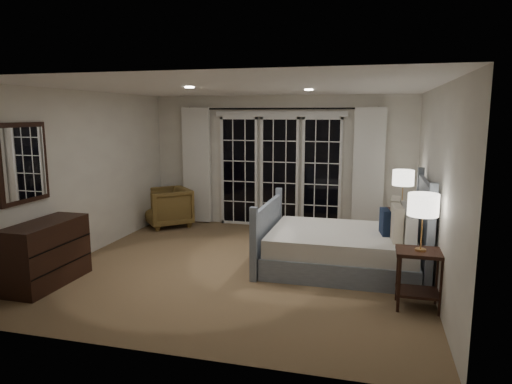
% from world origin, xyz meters
% --- Properties ---
extents(floor, '(5.00, 5.00, 0.00)m').
position_xyz_m(floor, '(0.00, 0.00, 0.00)').
color(floor, '#7D6243').
rests_on(floor, ground).
extents(ceiling, '(5.00, 5.00, 0.00)m').
position_xyz_m(ceiling, '(0.00, 0.00, 2.50)').
color(ceiling, white).
rests_on(ceiling, wall_back).
extents(wall_left, '(0.02, 5.00, 2.50)m').
position_xyz_m(wall_left, '(-2.50, 0.00, 1.25)').
color(wall_left, white).
rests_on(wall_left, floor).
extents(wall_right, '(0.02, 5.00, 2.50)m').
position_xyz_m(wall_right, '(2.50, 0.00, 1.25)').
color(wall_right, white).
rests_on(wall_right, floor).
extents(wall_back, '(5.00, 0.02, 2.50)m').
position_xyz_m(wall_back, '(0.00, 2.50, 1.25)').
color(wall_back, white).
rests_on(wall_back, floor).
extents(wall_front, '(5.00, 0.02, 2.50)m').
position_xyz_m(wall_front, '(0.00, -2.50, 1.25)').
color(wall_front, white).
rests_on(wall_front, floor).
extents(french_doors, '(2.50, 0.04, 2.20)m').
position_xyz_m(french_doors, '(0.00, 2.46, 1.09)').
color(french_doors, black).
rests_on(french_doors, wall_back).
extents(curtain_rod, '(3.50, 0.03, 0.03)m').
position_xyz_m(curtain_rod, '(0.00, 2.40, 2.25)').
color(curtain_rod, black).
rests_on(curtain_rod, wall_back).
extents(curtain_left, '(0.55, 0.10, 2.25)m').
position_xyz_m(curtain_left, '(-1.65, 2.38, 1.15)').
color(curtain_left, white).
rests_on(curtain_left, curtain_rod).
extents(curtain_right, '(0.55, 0.10, 2.25)m').
position_xyz_m(curtain_right, '(1.65, 2.38, 1.15)').
color(curtain_right, white).
rests_on(curtain_right, curtain_rod).
extents(downlight_a, '(0.12, 0.12, 0.01)m').
position_xyz_m(downlight_a, '(0.80, 0.60, 2.49)').
color(downlight_a, white).
rests_on(downlight_a, ceiling).
extents(downlight_b, '(0.12, 0.12, 0.01)m').
position_xyz_m(downlight_b, '(-0.60, -0.40, 2.49)').
color(downlight_b, white).
rests_on(downlight_b, ceiling).
extents(bed, '(2.19, 1.57, 1.28)m').
position_xyz_m(bed, '(1.42, 0.27, 0.32)').
color(bed, '#8491A0').
rests_on(bed, floor).
extents(nightstand_left, '(0.51, 0.41, 0.67)m').
position_xyz_m(nightstand_left, '(2.28, -0.86, 0.44)').
color(nightstand_left, black).
rests_on(nightstand_left, floor).
extents(nightstand_right, '(0.48, 0.39, 0.63)m').
position_xyz_m(nightstand_right, '(2.20, 1.53, 0.41)').
color(nightstand_right, black).
rests_on(nightstand_right, floor).
extents(lamp_left, '(0.33, 0.33, 0.64)m').
position_xyz_m(lamp_left, '(2.28, -0.86, 1.18)').
color(lamp_left, tan).
rests_on(lamp_left, nightstand_left).
extents(lamp_right, '(0.34, 0.34, 0.65)m').
position_xyz_m(lamp_right, '(2.20, 1.53, 1.15)').
color(lamp_right, tan).
rests_on(lamp_right, nightstand_right).
extents(armchair, '(1.14, 1.14, 0.75)m').
position_xyz_m(armchair, '(-2.10, 1.94, 0.37)').
color(armchair, brown).
rests_on(armchair, floor).
extents(dresser, '(0.49, 1.15, 0.82)m').
position_xyz_m(dresser, '(-2.23, -1.28, 0.41)').
color(dresser, black).
rests_on(dresser, floor).
extents(mirror, '(0.05, 0.85, 1.00)m').
position_xyz_m(mirror, '(-2.47, -1.28, 1.55)').
color(mirror, black).
rests_on(mirror, wall_left).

